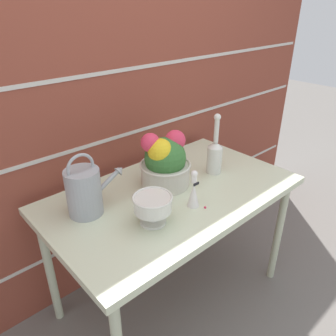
{
  "coord_description": "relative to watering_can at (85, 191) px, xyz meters",
  "views": [
    {
      "loc": [
        -0.97,
        -1.04,
        1.62
      ],
      "look_at": [
        0.0,
        0.04,
        0.86
      ],
      "focal_mm": 35.0,
      "sensor_mm": 36.0,
      "label": 1
    }
  ],
  "objects": [
    {
      "name": "flower_planter",
      "position": [
        0.43,
        -0.05,
        0.02
      ],
      "size": [
        0.27,
        0.27,
        0.3
      ],
      "color": "beige",
      "rests_on": "patio_table"
    },
    {
      "name": "glass_decanter",
      "position": [
        0.73,
        -0.13,
        -0.0
      ],
      "size": [
        0.08,
        0.08,
        0.34
      ],
      "color": "silver",
      "rests_on": "patio_table"
    },
    {
      "name": "crystal_pedestal_bowl",
      "position": [
        0.18,
        -0.26,
        -0.03
      ],
      "size": [
        0.17,
        0.17,
        0.13
      ],
      "color": "silver",
      "rests_on": "patio_table"
    },
    {
      "name": "watering_can",
      "position": [
        0.0,
        0.0,
        0.0
      ],
      "size": [
        0.3,
        0.16,
        0.3
      ],
      "color": "#9EA3A8",
      "rests_on": "patio_table"
    },
    {
      "name": "brick_wall",
      "position": [
        0.42,
        0.34,
        0.25
      ],
      "size": [
        3.6,
        0.08,
        2.2
      ],
      "color": "brown",
      "rests_on": "ground_plane"
    },
    {
      "name": "figurine_vase",
      "position": [
        0.4,
        -0.29,
        -0.04
      ],
      "size": [
        0.06,
        0.06,
        0.19
      ],
      "color": "white",
      "rests_on": "patio_table"
    },
    {
      "name": "patio_table",
      "position": [
        0.42,
        -0.13,
        -0.18
      ],
      "size": [
        1.28,
        0.75,
        0.74
      ],
      "color": "beige",
      "rests_on": "ground_plane"
    },
    {
      "name": "ground_plane",
      "position": [
        0.42,
        -0.13,
        -0.85
      ],
      "size": [
        12.0,
        12.0,
        0.0
      ],
      "primitive_type": "plane",
      "color": "slate"
    },
    {
      "name": "fallen_petal",
      "position": [
        0.43,
        -0.34,
        -0.11
      ],
      "size": [
        0.01,
        0.01,
        0.01
      ],
      "color": "#E03856",
      "rests_on": "patio_table"
    }
  ]
}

